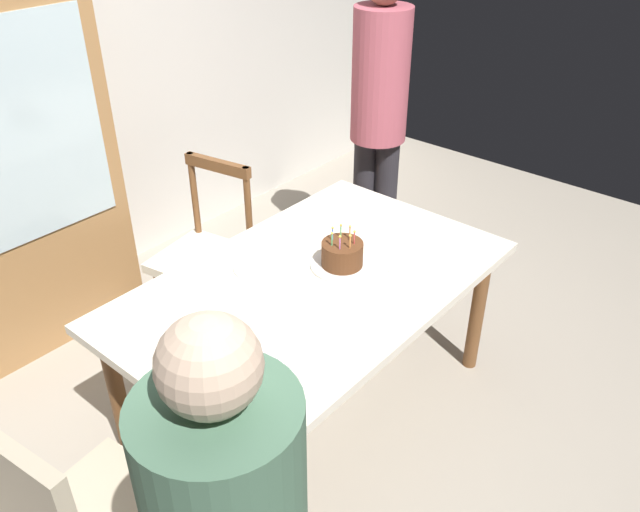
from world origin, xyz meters
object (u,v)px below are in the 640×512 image
at_px(dining_table, 313,295).
at_px(plate_far_side, 259,268).
at_px(birthday_cake, 342,256).
at_px(chair_spindle_back, 205,256).
at_px(person_guest, 379,111).
at_px(plate_near_celebrant, 276,359).

height_order(dining_table, plate_far_side, plate_far_side).
relative_size(dining_table, plate_far_side, 7.80).
distance_m(birthday_cake, chair_spindle_back, 0.94).
relative_size(dining_table, birthday_cake, 6.13).
bearing_deg(person_guest, dining_table, -155.83).
bearing_deg(plate_far_side, chair_spindle_back, 72.67).
distance_m(birthday_cake, plate_near_celebrant, 0.68).
bearing_deg(chair_spindle_back, birthday_cake, -86.04).
relative_size(birthday_cake, plate_far_side, 1.27).
height_order(dining_table, chair_spindle_back, chair_spindle_back).
distance_m(plate_near_celebrant, person_guest, 1.86).
distance_m(plate_far_side, person_guest, 1.35).
bearing_deg(dining_table, plate_near_celebrant, -153.22).
bearing_deg(plate_near_celebrant, person_guest, 24.92).
bearing_deg(plate_far_side, birthday_cake, -46.36).
xyz_separation_m(birthday_cake, chair_spindle_back, (-0.06, 0.88, -0.33)).
bearing_deg(dining_table, plate_far_side, 109.81).
xyz_separation_m(plate_far_side, chair_spindle_back, (0.19, 0.62, -0.28)).
bearing_deg(person_guest, birthday_cake, -151.23).
relative_size(chair_spindle_back, person_guest, 0.52).
height_order(birthday_cake, plate_near_celebrant, birthday_cake).
relative_size(birthday_cake, person_guest, 0.15).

